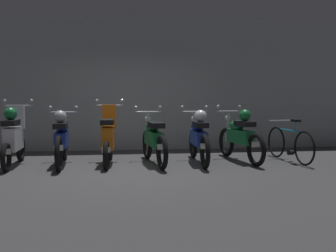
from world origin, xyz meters
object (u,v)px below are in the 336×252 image
object	(u,v)px
motorbike_slot_5	(240,136)
motorbike_slot_1	(62,138)
motorbike_slot_0	(14,137)
bicycle	(290,144)
motorbike_slot_4	(199,137)
motorbike_slot_3	(154,139)
motorbike_slot_2	(108,138)

from	to	relation	value
motorbike_slot_5	motorbike_slot_1	bearing A→B (deg)	-179.21
motorbike_slot_0	bicycle	bearing A→B (deg)	-0.98
bicycle	motorbike_slot_4	bearing A→B (deg)	179.99
motorbike_slot_5	bicycle	world-z (taller)	motorbike_slot_5
motorbike_slot_4	bicycle	size ratio (longest dim) A/B	1.14
motorbike_slot_4	bicycle	xyz separation A→B (m)	(1.92, -0.00, -0.17)
motorbike_slot_1	motorbike_slot_3	xyz separation A→B (m)	(1.80, -0.06, -0.04)
motorbike_slot_3	motorbike_slot_5	bearing A→B (deg)	3.61
motorbike_slot_2	motorbike_slot_4	size ratio (longest dim) A/B	0.86
bicycle	motorbike_slot_1	bearing A→B (deg)	178.92
motorbike_slot_1	motorbike_slot_0	bearing A→B (deg)	179.52
motorbike_slot_3	motorbike_slot_4	bearing A→B (deg)	-1.42
motorbike_slot_3	motorbike_slot_4	distance (m)	0.91
motorbike_slot_0	motorbike_slot_2	bearing A→B (deg)	0.53
motorbike_slot_2	motorbike_slot_4	distance (m)	1.81
motorbike_slot_2	motorbike_slot_3	distance (m)	0.90
motorbike_slot_0	motorbike_slot_2	distance (m)	1.81
bicycle	motorbike_slot_0	bearing A→B (deg)	179.02
motorbike_slot_4	bicycle	world-z (taller)	motorbike_slot_4
motorbike_slot_3	motorbike_slot_5	distance (m)	1.81
motorbike_slot_3	motorbike_slot_4	size ratio (longest dim) A/B	1.00
motorbike_slot_1	motorbike_slot_2	xyz separation A→B (m)	(0.90, 0.02, -0.00)
motorbike_slot_2	bicycle	distance (m)	3.72
motorbike_slot_3	motorbike_slot_5	world-z (taller)	same
motorbike_slot_1	motorbike_slot_4	distance (m)	2.71
motorbike_slot_1	motorbike_slot_5	distance (m)	3.60
motorbike_slot_3	motorbike_slot_0	bearing A→B (deg)	178.48
motorbike_slot_1	bicycle	xyz separation A→B (m)	(4.62, -0.09, -0.17)
motorbike_slot_3	bicycle	size ratio (longest dim) A/B	1.13
motorbike_slot_0	motorbike_slot_1	distance (m)	0.90
motorbike_slot_4	motorbike_slot_5	size ratio (longest dim) A/B	1.01
bicycle	motorbike_slot_3	bearing A→B (deg)	179.54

